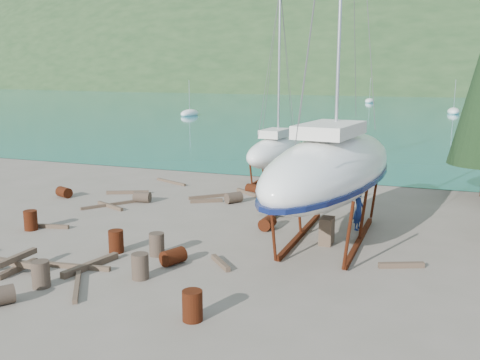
% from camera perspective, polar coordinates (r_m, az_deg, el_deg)
% --- Properties ---
extents(ground, '(600.00, 600.00, 0.00)m').
position_cam_1_polar(ground, '(21.34, -4.33, -7.36)').
color(ground, '#6B6254').
rests_on(ground, ground).
extents(bay_water, '(700.00, 700.00, 0.00)m').
position_cam_1_polar(bay_water, '(333.44, 19.72, 9.53)').
color(bay_water, '#177375').
rests_on(bay_water, ground).
extents(far_hill, '(800.00, 360.00, 110.00)m').
position_cam_1_polar(far_hill, '(338.43, 19.75, 9.54)').
color(far_hill, '#1E361B').
rests_on(far_hill, ground).
extents(far_house_left, '(6.60, 5.60, 5.60)m').
position_cam_1_polar(far_house_left, '(219.33, 2.73, 10.32)').
color(far_house_left, beige).
rests_on(far_house_left, ground).
extents(far_house_center, '(6.60, 5.60, 5.60)m').
position_cam_1_polar(far_house_center, '(210.26, 13.30, 9.99)').
color(far_house_center, beige).
rests_on(far_house_center, ground).
extents(moored_boat_left, '(2.00, 5.00, 6.05)m').
position_cam_1_polar(moored_boat_left, '(87.54, -5.40, 7.08)').
color(moored_boat_left, white).
rests_on(moored_boat_left, ground).
extents(moored_boat_mid, '(2.00, 5.00, 6.05)m').
position_cam_1_polar(moored_boat_mid, '(98.47, 21.81, 6.79)').
color(moored_boat_mid, white).
rests_on(moored_boat_mid, ground).
extents(moored_boat_far, '(2.00, 5.00, 6.05)m').
position_cam_1_polar(moored_boat_far, '(129.50, 13.65, 8.18)').
color(moored_boat_far, white).
rests_on(moored_boat_far, ground).
extents(large_sailboat_near, '(4.97, 12.37, 18.95)m').
position_cam_1_polar(large_sailboat_near, '(22.00, 9.75, 1.28)').
color(large_sailboat_near, white).
rests_on(large_sailboat_near, ground).
extents(small_sailboat_shore, '(3.01, 7.67, 11.97)m').
position_cam_1_polar(small_sailboat_shore, '(34.06, 3.88, 3.12)').
color(small_sailboat_shore, white).
rests_on(small_sailboat_shore, ground).
extents(worker, '(0.54, 0.71, 1.77)m').
position_cam_1_polar(worker, '(24.19, 12.54, -3.16)').
color(worker, navy).
rests_on(worker, ground).
extents(drum_2, '(1.03, 0.86, 0.58)m').
position_cam_1_polar(drum_2, '(31.43, -18.26, -1.25)').
color(drum_2, '#581D0F').
rests_on(drum_2, ground).
extents(drum_4, '(1.02, 0.83, 0.58)m').
position_cam_1_polar(drum_4, '(30.61, 1.49, -1.00)').
color(drum_4, '#581D0F').
rests_on(drum_4, ground).
extents(drum_5, '(0.58, 0.58, 0.88)m').
position_cam_1_polar(drum_5, '(20.69, -8.87, -6.80)').
color(drum_5, '#2D2823').
rests_on(drum_5, ground).
extents(drum_6, '(0.62, 0.90, 0.58)m').
position_cam_1_polar(drum_6, '(23.84, 2.94, -4.60)').
color(drum_6, '#581D0F').
rests_on(drum_6, ground).
extents(drum_7, '(0.58, 0.58, 0.88)m').
position_cam_1_polar(drum_7, '(15.42, -5.09, -13.20)').
color(drum_7, '#581D0F').
rests_on(drum_7, ground).
extents(drum_8, '(0.58, 0.58, 0.88)m').
position_cam_1_polar(drum_8, '(25.42, -21.43, -4.02)').
color(drum_8, '#581D0F').
rests_on(drum_8, ground).
extents(drum_9, '(0.96, 0.71, 0.58)m').
position_cam_1_polar(drum_9, '(29.18, -10.40, -1.80)').
color(drum_9, '#2D2823').
rests_on(drum_9, ground).
extents(drum_10, '(0.58, 0.58, 0.88)m').
position_cam_1_polar(drum_10, '(21.34, -13.08, -6.39)').
color(drum_10, '#581D0F').
rests_on(drum_10, ground).
extents(drum_11, '(0.99, 1.05, 0.58)m').
position_cam_1_polar(drum_11, '(28.58, -0.69, -1.89)').
color(drum_11, '#2D2823').
rests_on(drum_11, ground).
extents(drum_12, '(0.87, 1.03, 0.58)m').
position_cam_1_polar(drum_12, '(19.73, -7.13, -8.11)').
color(drum_12, '#581D0F').
rests_on(drum_12, ground).
extents(drum_16, '(0.58, 0.58, 0.88)m').
position_cam_1_polar(drum_16, '(18.70, -20.48, -9.40)').
color(drum_16, '#2D2823').
rests_on(drum_16, ground).
extents(drum_17, '(0.58, 0.58, 0.88)m').
position_cam_1_polar(drum_17, '(18.53, -10.60, -9.04)').
color(drum_17, '#2D2823').
rests_on(drum_17, ground).
extents(timber_0, '(2.60, 1.26, 0.14)m').
position_cam_1_polar(timber_0, '(34.05, -7.37, -0.20)').
color(timber_0, brown).
rests_on(timber_0, ground).
extents(timber_1, '(1.58, 0.83, 0.19)m').
position_cam_1_polar(timber_1, '(20.17, 16.83, -8.68)').
color(timber_1, brown).
rests_on(timber_1, ground).
extents(timber_2, '(2.26, 1.16, 0.19)m').
position_cam_1_polar(timber_2, '(31.40, -11.91, -1.29)').
color(timber_2, brown).
rests_on(timber_2, ground).
extents(timber_3, '(1.62, 2.24, 0.15)m').
position_cam_1_polar(timber_3, '(18.40, -17.00, -10.73)').
color(timber_3, brown).
rests_on(timber_3, ground).
extents(timber_5, '(2.96, 0.63, 0.16)m').
position_cam_1_polar(timber_5, '(20.19, -17.57, -8.75)').
color(timber_5, brown).
rests_on(timber_5, ground).
extents(timber_6, '(1.71, 1.32, 0.19)m').
position_cam_1_polar(timber_6, '(30.66, 0.77, -1.35)').
color(timber_6, brown).
rests_on(timber_6, ground).
extents(timber_7, '(1.18, 1.23, 0.17)m').
position_cam_1_polar(timber_7, '(19.58, -2.09, -8.82)').
color(timber_7, brown).
rests_on(timber_7, ground).
extents(timber_8, '(1.58, 1.09, 0.19)m').
position_cam_1_polar(timber_8, '(28.77, -3.60, -2.22)').
color(timber_8, brown).
rests_on(timber_8, ground).
extents(timber_9, '(0.39, 2.66, 0.15)m').
position_cam_1_polar(timber_9, '(33.69, 3.02, -0.24)').
color(timber_9, brown).
rests_on(timber_9, ground).
extents(timber_10, '(1.87, 1.83, 0.16)m').
position_cam_1_polar(timber_10, '(29.84, -3.25, -1.75)').
color(timber_10, brown).
rests_on(timber_10, ground).
extents(timber_12, '(2.03, 0.63, 0.17)m').
position_cam_1_polar(timber_12, '(25.58, -19.90, -4.65)').
color(timber_12, brown).
rests_on(timber_12, ground).
extents(timber_15, '(1.92, 2.71, 0.15)m').
position_cam_1_polar(timber_15, '(28.78, -13.65, -2.56)').
color(timber_15, brown).
rests_on(timber_15, ground).
extents(timber_16, '(0.75, 2.48, 0.23)m').
position_cam_1_polar(timber_16, '(20.00, -15.65, -8.73)').
color(timber_16, brown).
rests_on(timber_16, ground).
extents(timber_17, '(2.07, 1.04, 0.16)m').
position_cam_1_polar(timber_17, '(28.45, -13.68, -2.71)').
color(timber_17, brown).
rests_on(timber_17, ground).
extents(timber_pile_fore, '(1.80, 1.80, 0.60)m').
position_cam_1_polar(timber_pile_fore, '(20.45, -22.67, -8.19)').
color(timber_pile_fore, brown).
rests_on(timber_pile_fore, ground).
extents(timber_pile_aft, '(1.80, 1.80, 0.60)m').
position_cam_1_polar(timber_pile_aft, '(25.94, 3.72, -3.26)').
color(timber_pile_aft, brown).
rests_on(timber_pile_aft, ground).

